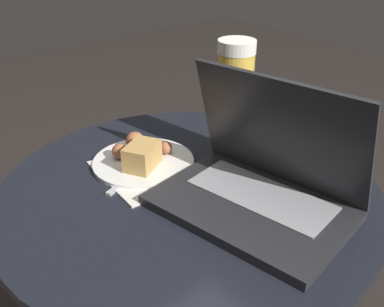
{
  "coord_description": "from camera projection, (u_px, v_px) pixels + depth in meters",
  "views": [
    {
      "loc": [
        0.55,
        -0.46,
        0.99
      ],
      "look_at": [
        0.0,
        0.01,
        0.6
      ],
      "focal_mm": 42.0,
      "sensor_mm": 36.0,
      "label": 1
    }
  ],
  "objects": [
    {
      "name": "beer_glass",
      "position": [
        234.0,
        101.0,
        0.9
      ],
      "size": [
        0.07,
        0.07,
        0.25
      ],
      "color": "gold",
      "rests_on": "table"
    },
    {
      "name": "table",
      "position": [
        189.0,
        248.0,
        0.93
      ],
      "size": [
        0.72,
        0.72,
        0.53
      ],
      "color": "#515156",
      "rests_on": "ground_plane"
    },
    {
      "name": "fork",
      "position": [
        139.0,
        170.0,
        0.9
      ],
      "size": [
        0.08,
        0.17,
        0.0
      ],
      "color": "#B2B2B7",
      "rests_on": "table"
    },
    {
      "name": "laptop",
      "position": [
        260.0,
        182.0,
        0.78
      ],
      "size": [
        0.36,
        0.27,
        0.23
      ],
      "color": "#232326",
      "rests_on": "table"
    },
    {
      "name": "snack_plate",
      "position": [
        142.0,
        157.0,
        0.92
      ],
      "size": [
        0.21,
        0.21,
        0.06
      ],
      "color": "silver",
      "rests_on": "table"
    },
    {
      "name": "napkin",
      "position": [
        139.0,
        173.0,
        0.89
      ],
      "size": [
        0.21,
        0.15,
        0.0
      ],
      "color": "silver",
      "rests_on": "table"
    }
  ]
}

